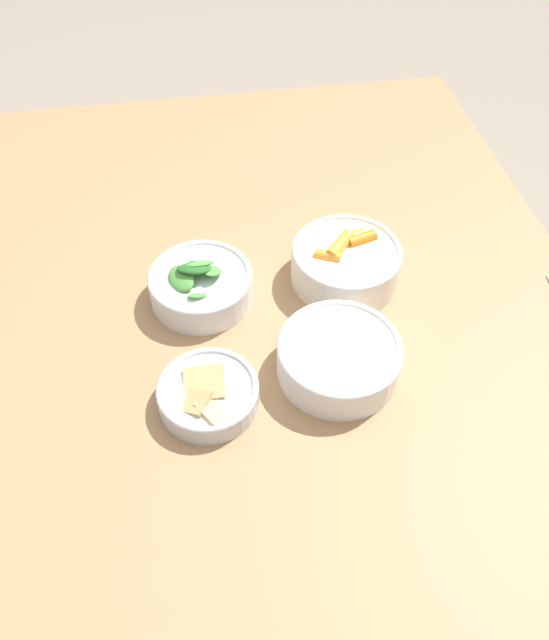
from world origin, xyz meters
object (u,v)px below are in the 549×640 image
Objects in this scene: bowl_carrots at (346,262)px; bowl_greens at (200,284)px; bowl_cookies at (208,394)px; bowl_beans_hotdog at (339,358)px.

bowl_greens is at bearing -88.28° from bowl_carrots.
bowl_carrots is 1.25× the size of bowl_cookies.
bowl_greens is at bearing 178.02° from bowl_cookies.
bowl_carrots is at bearing 91.72° from bowl_greens.
bowl_beans_hotdog is 1.26× the size of bowl_cookies.
bowl_beans_hotdog is 0.19m from bowl_cookies.
bowl_carrots reaches higher than bowl_beans_hotdog.
bowl_carrots is at bearing 163.73° from bowl_beans_hotdog.
bowl_greens is 1.16× the size of bowl_cookies.
bowl_greens reaches higher than bowl_cookies.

